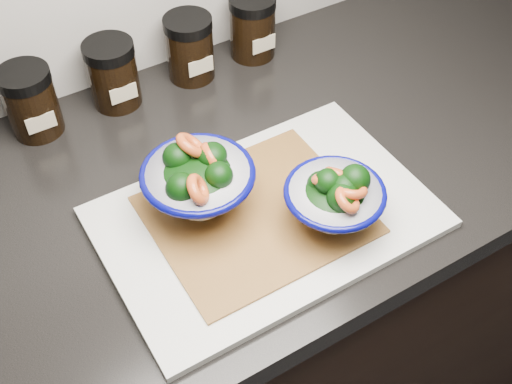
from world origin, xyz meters
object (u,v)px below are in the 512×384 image
cutting_board (266,217)px  spice_jar_c (190,48)px  spice_jar_b (113,74)px  spice_jar_a (31,102)px  spice_jar_d (252,27)px  bowl_right (335,199)px  bowl_left (198,183)px

cutting_board → spice_jar_c: bearing=79.7°
spice_jar_b → spice_jar_c: (0.14, 0.00, 0.00)m
spice_jar_a → spice_jar_d: bearing=0.0°
bowl_right → spice_jar_a: size_ratio=1.20×
spice_jar_b → spice_jar_a: bearing=180.0°
spice_jar_d → spice_jar_a: bearing=180.0°
bowl_left → bowl_right: bowl_left is taller
bowl_left → spice_jar_c: (0.14, 0.29, -0.01)m
bowl_right → spice_jar_d: bowl_right is taller
spice_jar_c → bowl_right: bearing=-89.3°
spice_jar_a → spice_jar_c: bearing=0.0°
cutting_board → spice_jar_c: spice_jar_c is taller
spice_jar_b → bowl_left: bearing=-89.5°
spice_jar_b → bowl_right: bearing=-70.6°
cutting_board → spice_jar_a: (-0.21, 0.35, 0.05)m
spice_jar_a → spice_jar_b: 0.14m
bowl_left → spice_jar_d: size_ratio=1.38×
spice_jar_a → spice_jar_b: bearing=0.0°
spice_jar_c → spice_jar_b: bearing=180.0°
cutting_board → spice_jar_a: 0.41m
bowl_left → spice_jar_b: size_ratio=1.38×
spice_jar_b → spice_jar_d: (0.26, 0.00, 0.00)m
spice_jar_a → cutting_board: bearing=-59.0°
bowl_left → spice_jar_c: 0.32m
spice_jar_b → spice_jar_d: bearing=0.0°
bowl_left → bowl_right: 0.18m
bowl_right → spice_jar_b: bearing=109.4°
spice_jar_a → spice_jar_d: size_ratio=1.00×
cutting_board → spice_jar_b: size_ratio=3.98×
bowl_left → spice_jar_c: size_ratio=1.38×
spice_jar_a → spice_jar_c: same height
bowl_right → spice_jar_c: (-0.01, 0.41, -0.00)m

